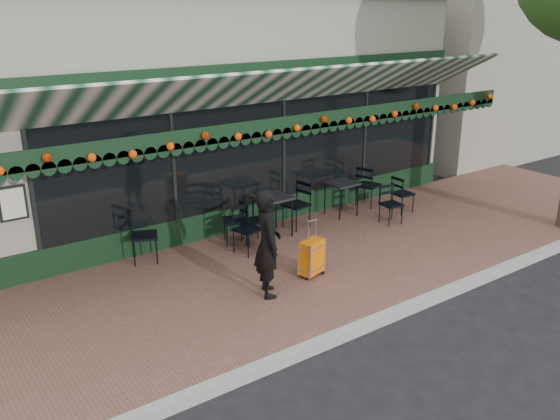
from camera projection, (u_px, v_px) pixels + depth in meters
ground at (367, 325)px, 8.48m from camera, size 80.00×80.00×0.00m
sidewalk at (285, 272)px, 9.99m from camera, size 18.00×4.00×0.15m
curb at (371, 323)px, 8.39m from camera, size 18.00×0.16×0.15m
restaurant_building at (137, 99)px, 13.74m from camera, size 12.00×9.60×4.50m
neighbor_building_right at (481, 63)px, 21.00m from camera, size 12.00×8.00×4.80m
woman at (268, 243)px, 8.82m from camera, size 0.61×0.72×1.67m
suitcase at (312, 257)px, 9.59m from camera, size 0.47×0.34×0.96m
cafe_table_a at (342, 185)px, 12.29m from camera, size 0.58×0.58×0.71m
cafe_table_b at (272, 200)px, 11.16m from camera, size 0.64×0.64×0.79m
chair_a_left at (296, 205)px, 11.65m from camera, size 0.52×0.52×0.92m
chair_a_right at (368, 186)px, 12.94m from camera, size 0.57×0.57×0.91m
chair_a_front at (391, 205)px, 11.90m from camera, size 0.44×0.44×0.78m
chair_a_extra at (403, 194)px, 12.55m from camera, size 0.42×0.42×0.80m
chair_b_left at (235, 221)px, 10.89m from camera, size 0.58×0.58×0.87m
chair_b_right at (253, 222)px, 10.90m from camera, size 0.48×0.48×0.83m
chair_b_front at (248, 230)px, 10.46m from camera, size 0.52×0.52×0.86m
chair_solo at (144, 236)px, 10.10m from camera, size 0.60×0.60×0.91m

